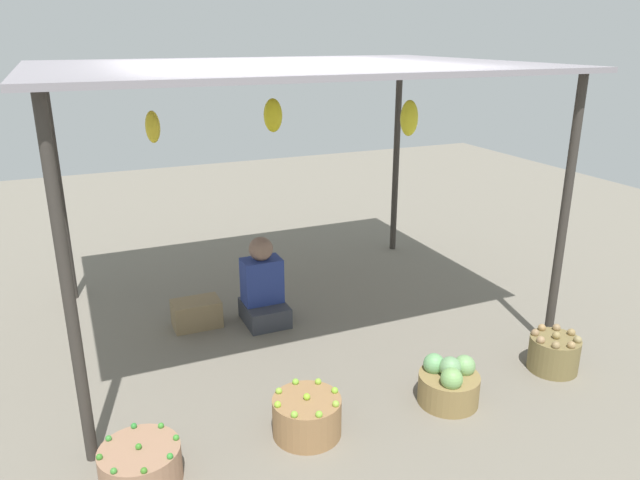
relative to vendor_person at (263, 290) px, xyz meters
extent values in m
plane|color=slate|center=(0.24, -0.07, -0.30)|extent=(14.00, 14.00, 0.00)
cylinder|color=#38332D|center=(-1.53, -1.33, 0.79)|extent=(0.07, 0.07, 2.17)
cylinder|color=#38332D|center=(2.01, -1.33, 0.79)|extent=(0.07, 0.07, 2.17)
cylinder|color=#38332D|center=(-1.53, 1.20, 0.79)|extent=(0.07, 0.07, 2.17)
cylinder|color=#38332D|center=(2.01, 1.20, 0.79)|extent=(0.07, 0.07, 2.17)
cube|color=gray|center=(0.24, -0.07, 1.89)|extent=(3.85, 2.84, 0.04)
ellipsoid|color=gold|center=(-0.80, 0.15, 1.45)|extent=(0.11, 0.11, 0.25)
ellipsoid|color=yellow|center=(0.28, 0.43, 1.45)|extent=(0.16, 0.16, 0.29)
ellipsoid|color=yellow|center=(1.29, -0.20, 1.45)|extent=(0.15, 0.15, 0.30)
cube|color=#363841|center=(0.00, -0.03, -0.21)|extent=(0.36, 0.44, 0.18)
cube|color=navy|center=(0.00, 0.02, 0.08)|extent=(0.34, 0.22, 0.40)
sphere|color=#816251|center=(0.00, 0.02, 0.38)|extent=(0.21, 0.21, 0.21)
cylinder|color=#A2775A|center=(-1.28, -1.66, -0.18)|extent=(0.46, 0.46, 0.23)
sphere|color=#3A8627|center=(-1.28, -1.66, -0.06)|extent=(0.04, 0.04, 0.04)
sphere|color=#3D912F|center=(-1.08, -1.66, -0.06)|extent=(0.04, 0.04, 0.04)
sphere|color=#3E912F|center=(-1.14, -1.52, -0.06)|extent=(0.04, 0.04, 0.04)
sphere|color=#308833|center=(-1.28, -1.46, -0.06)|extent=(0.04, 0.04, 0.04)
sphere|color=#3A8C33|center=(-1.43, -1.52, -0.06)|extent=(0.04, 0.04, 0.04)
sphere|color=#398327|center=(-1.49, -1.66, -0.06)|extent=(0.04, 0.04, 0.04)
sphere|color=#3F8B32|center=(-1.43, -1.81, -0.06)|extent=(0.04, 0.04, 0.04)
sphere|color=#408026|center=(-1.28, -1.87, -0.06)|extent=(0.04, 0.04, 0.04)
sphere|color=green|center=(-1.14, -1.81, -0.06)|extent=(0.04, 0.04, 0.04)
cylinder|color=#9C7248|center=(-0.25, -1.63, -0.17)|extent=(0.44, 0.44, 0.25)
sphere|color=#91CE30|center=(-0.25, -1.63, -0.03)|extent=(0.04, 0.04, 0.04)
sphere|color=#8ED037|center=(-0.06, -1.63, -0.03)|extent=(0.04, 0.04, 0.04)
sphere|color=#8FC239|center=(-0.12, -1.49, -0.03)|extent=(0.04, 0.04, 0.04)
sphere|color=#84C639|center=(-0.25, -1.44, -0.03)|extent=(0.04, 0.04, 0.04)
sphere|color=#93C33C|center=(-0.39, -1.49, -0.03)|extent=(0.04, 0.04, 0.04)
sphere|color=#95C734|center=(-0.45, -1.63, -0.03)|extent=(0.04, 0.04, 0.04)
sphere|color=#88C43D|center=(-0.39, -1.77, -0.03)|extent=(0.04, 0.04, 0.04)
sphere|color=#85C33A|center=(-0.25, -1.82, -0.03)|extent=(0.04, 0.04, 0.04)
sphere|color=#94BD40|center=(-0.12, -1.77, -0.03)|extent=(0.04, 0.04, 0.04)
cylinder|color=olive|center=(0.78, -1.70, -0.19)|extent=(0.42, 0.42, 0.21)
sphere|color=#75A56E|center=(0.78, -1.70, -0.03)|extent=(0.15, 0.15, 0.15)
sphere|color=#7CAD69|center=(0.90, -1.70, -0.04)|extent=(0.15, 0.15, 0.15)
sphere|color=#71B06D|center=(0.72, -1.59, -0.04)|extent=(0.15, 0.15, 0.15)
sphere|color=#7BAF60|center=(0.72, -1.80, -0.04)|extent=(0.15, 0.15, 0.15)
cylinder|color=olive|center=(1.76, -1.66, -0.17)|extent=(0.37, 0.37, 0.26)
sphere|color=#98814D|center=(1.76, -1.66, -0.01)|extent=(0.06, 0.06, 0.06)
sphere|color=#967C4C|center=(1.91, -1.66, -0.02)|extent=(0.06, 0.06, 0.06)
sphere|color=#977A54|center=(1.87, -1.55, -0.02)|extent=(0.06, 0.06, 0.06)
sphere|color=#A47E4E|center=(1.76, -1.51, -0.02)|extent=(0.06, 0.06, 0.06)
sphere|color=#977753|center=(1.65, -1.55, -0.02)|extent=(0.06, 0.06, 0.06)
sphere|color=#A37E57|center=(1.61, -1.66, -0.02)|extent=(0.06, 0.06, 0.06)
sphere|color=#957A50|center=(1.65, -1.76, -0.02)|extent=(0.06, 0.06, 0.06)
sphere|color=#9D7D4F|center=(1.76, -1.81, -0.02)|extent=(0.06, 0.06, 0.06)
sphere|color=#978657|center=(1.87, -1.76, -0.02)|extent=(0.06, 0.06, 0.06)
cube|color=#87714F|center=(-0.57, 0.14, -0.18)|extent=(0.41, 0.26, 0.24)
camera|label=1|loc=(-1.46, -4.62, 2.12)|focal=33.60mm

